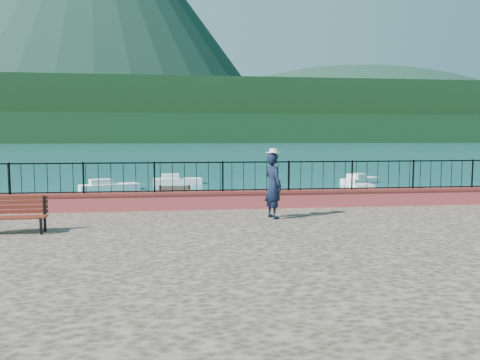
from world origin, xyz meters
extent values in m
plane|color=#19596B|center=(0.00, 0.00, 0.00)|extent=(2000.00, 2000.00, 0.00)
cube|color=#AA3D40|center=(0.00, 3.70, 1.49)|extent=(28.00, 0.46, 0.58)
cube|color=black|center=(0.00, 3.70, 2.25)|extent=(27.00, 0.05, 0.95)
cube|color=#2D231C|center=(-2.00, 12.00, 0.15)|extent=(2.00, 16.00, 0.30)
cube|color=black|center=(0.00, 300.00, 9.00)|extent=(900.00, 60.00, 18.00)
cube|color=black|center=(0.00, 360.00, 22.00)|extent=(900.00, 120.00, 44.00)
cone|color=#142D23|center=(-120.00, 700.00, 190.00)|extent=(560.00, 560.00, 380.00)
ellipsoid|color=#142D23|center=(220.00, 560.00, 0.00)|extent=(448.00, 384.00, 180.00)
cube|color=black|center=(-5.76, 0.37, 1.40)|extent=(1.62, 0.55, 0.40)
cube|color=maroon|center=(-5.77, 0.61, 1.85)|extent=(1.61, 0.14, 0.49)
imported|color=black|center=(0.97, 1.73, 2.15)|extent=(0.65, 0.80, 1.90)
cylinder|color=silver|center=(0.97, 1.73, 3.16)|extent=(0.44, 0.44, 0.12)
cube|color=silver|center=(-7.91, 7.59, 0.40)|extent=(3.85, 1.58, 0.80)
cube|color=silver|center=(5.89, 8.69, 0.40)|extent=(4.10, 2.12, 0.80)
cube|color=silver|center=(9.59, 15.11, 0.40)|extent=(3.38, 1.57, 0.80)
cube|color=white|center=(-6.34, 20.53, 0.40)|extent=(4.05, 2.50, 0.80)
cube|color=white|center=(-1.83, 24.38, 0.40)|extent=(3.71, 1.55, 0.80)
cube|color=silver|center=(12.18, 22.98, 0.40)|extent=(3.65, 3.23, 0.80)
camera|label=1|loc=(-1.73, -11.44, 3.54)|focal=35.00mm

